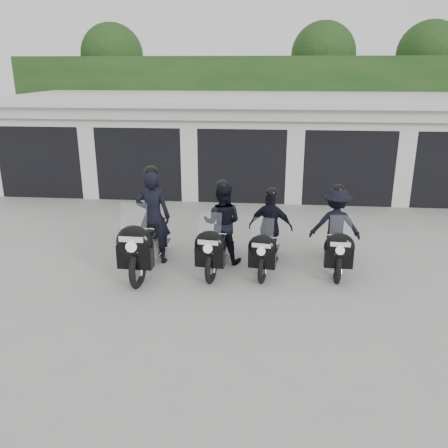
# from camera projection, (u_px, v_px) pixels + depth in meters

# --- Properties ---
(ground) EXTENTS (80.00, 80.00, 0.00)m
(ground) POSITION_uv_depth(u_px,v_px,m) (223.00, 279.00, 9.15)
(ground) COLOR gray
(ground) RESTS_ON ground
(garage_block) EXTENTS (16.40, 6.80, 2.96)m
(garage_block) POSITION_uv_depth(u_px,v_px,m) (246.00, 142.00, 16.30)
(garage_block) COLOR silver
(garage_block) RESTS_ON ground
(background_vegetation) EXTENTS (20.00, 3.90, 5.80)m
(background_vegetation) POSITION_uv_depth(u_px,v_px,m) (262.00, 94.00, 20.43)
(background_vegetation) COLOR #173714
(background_vegetation) RESTS_ON ground
(police_bike_a) EXTENTS (0.77, 2.42, 2.10)m
(police_bike_a) POSITION_uv_depth(u_px,v_px,m) (149.00, 229.00, 9.44)
(police_bike_a) COLOR black
(police_bike_a) RESTS_ON ground
(police_bike_b) EXTENTS (0.88, 2.07, 1.81)m
(police_bike_b) POSITION_uv_depth(u_px,v_px,m) (220.00, 230.00, 9.62)
(police_bike_b) COLOR black
(police_bike_b) RESTS_ON ground
(police_bike_c) EXTENTS (0.97, 1.91, 1.67)m
(police_bike_c) POSITION_uv_depth(u_px,v_px,m) (269.00, 233.00, 9.57)
(police_bike_c) COLOR black
(police_bike_c) RESTS_ON ground
(police_bike_d) EXTENTS (1.06, 1.99, 1.73)m
(police_bike_d) POSITION_uv_depth(u_px,v_px,m) (336.00, 231.00, 9.61)
(police_bike_d) COLOR black
(police_bike_d) RESTS_ON ground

